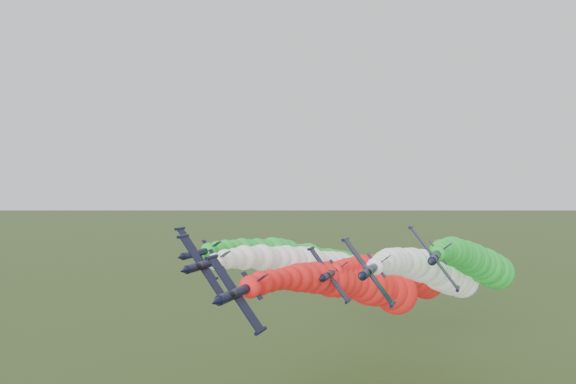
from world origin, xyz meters
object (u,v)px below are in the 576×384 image
object	(u,v)px
jet_inner_left	(328,269)
jet_trail	(406,276)
jet_inner_right	(439,273)
jet_outer_right	(479,263)
jet_outer_left	(314,261)
jet_lead	(365,286)

from	to	relation	value
jet_inner_left	jet_trail	size ratio (longest dim) A/B	0.99
jet_inner_left	jet_inner_right	distance (m)	23.67
jet_inner_right	jet_outer_right	xyz separation A→B (m)	(7.72, 5.82, 1.48)
jet_outer_left	jet_lead	bearing A→B (deg)	-54.07
jet_inner_right	jet_trail	bearing A→B (deg)	116.83
jet_inner_left	jet_outer_right	bearing A→B (deg)	12.01
jet_outer_right	jet_inner_left	bearing A→B (deg)	-167.99
jet_inner_left	jet_trail	distance (m)	23.96
jet_outer_left	jet_trail	distance (m)	22.76
jet_inner_left	jet_outer_left	bearing A→B (deg)	119.19
jet_lead	jet_inner_right	size ratio (longest dim) A/B	1.01
jet_inner_right	jet_outer_left	xyz separation A→B (m)	(-30.67, 11.70, -0.54)
jet_inner_left	jet_outer_left	world-z (taller)	jet_outer_left
jet_trail	jet_inner_left	bearing A→B (deg)	-128.26
jet_inner_right	jet_lead	bearing A→B (deg)	-135.57
jet_inner_left	jet_outer_right	world-z (taller)	jet_outer_right
jet_outer_left	jet_inner_left	bearing A→B (deg)	-60.81
jet_inner_right	jet_outer_right	distance (m)	9.78
jet_outer_right	jet_trail	world-z (taller)	jet_outer_right
jet_lead	jet_outer_right	bearing A→B (deg)	41.84
jet_lead	jet_outer_left	distance (m)	30.17
jet_inner_right	jet_inner_left	bearing A→B (deg)	-177.92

